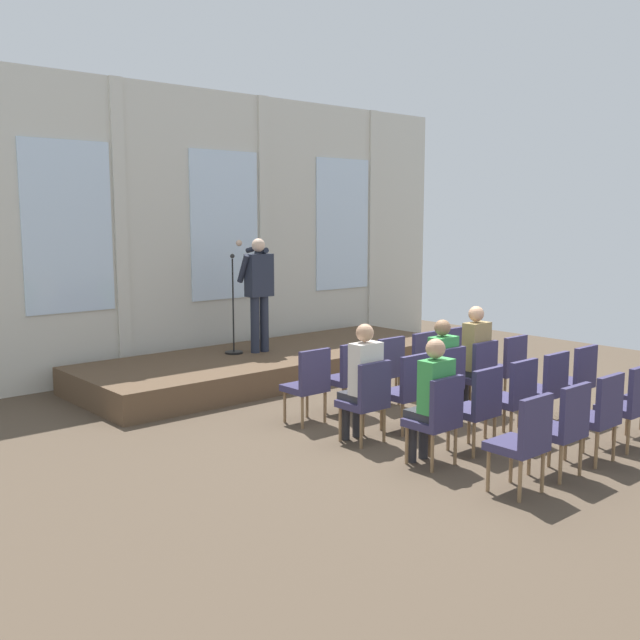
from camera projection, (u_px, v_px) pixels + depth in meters
ground_plane at (457, 425)px, 8.92m from camera, size 13.18×13.18×0.00m
rear_partition at (225, 230)px, 12.39m from camera, size 10.14×0.14×4.57m
stage_platform at (274, 364)px, 11.63m from camera, size 6.25×2.19×0.40m
speaker at (258, 286)px, 11.42m from camera, size 0.51×0.69×1.79m
mic_stand at (234, 332)px, 11.38m from camera, size 0.28×0.28×1.55m
chair_r0_c0 at (309, 381)px, 8.89m from camera, size 0.46×0.44×0.94m
chair_r0_c1 at (349, 374)px, 9.33m from camera, size 0.46×0.44×0.94m
chair_r0_c2 at (385, 367)px, 9.76m from camera, size 0.46×0.44×0.94m
chair_r0_c3 at (418, 360)px, 10.19m from camera, size 0.46×0.44×0.94m
chair_r0_c4 at (449, 354)px, 10.63m from camera, size 0.46×0.44×0.94m
chair_r1_c0 at (367, 397)px, 8.14m from camera, size 0.46×0.44×0.94m
audience_r1_c0 at (362, 377)px, 8.17m from camera, size 0.36×0.39×1.35m
chair_r1_c1 at (408, 388)px, 8.57m from camera, size 0.46×0.44×0.94m
chair_r1_c2 at (444, 379)px, 9.00m from camera, size 0.46×0.44×0.94m
audience_r1_c2 at (439, 364)px, 9.04m from camera, size 0.36×0.39×1.27m
chair_r1_c3 at (477, 372)px, 9.44m from camera, size 0.46×0.44×0.94m
audience_r1_c3 at (473, 353)px, 9.46m from camera, size 0.36×0.39×1.39m
chair_r1_c4 at (508, 365)px, 9.87m from camera, size 0.46×0.44×0.94m
chair_r2_c0 at (438, 415)px, 7.38m from camera, size 0.46×0.44×0.94m
audience_r2_c0 at (432, 395)px, 7.42m from camera, size 0.36×0.39×1.31m
chair_r2_c1 at (478, 404)px, 7.82m from camera, size 0.46×0.44×0.94m
chair_r2_c2 at (514, 394)px, 8.25m from camera, size 0.46×0.44×0.94m
chair_r2_c3 at (547, 385)px, 8.68m from camera, size 0.46×0.44×0.94m
chair_r2_c4 at (576, 377)px, 9.12m from camera, size 0.46×0.44×0.94m
chair_r3_c0 at (524, 438)px, 6.63m from camera, size 0.46×0.44×0.94m
chair_r3_c1 at (564, 424)px, 7.06m from camera, size 0.46×0.44×0.94m
chair_r3_c2 at (598, 412)px, 7.50m from camera, size 0.46×0.44×0.94m
chair_r3_c3 at (630, 402)px, 7.93m from camera, size 0.46×0.44×0.94m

